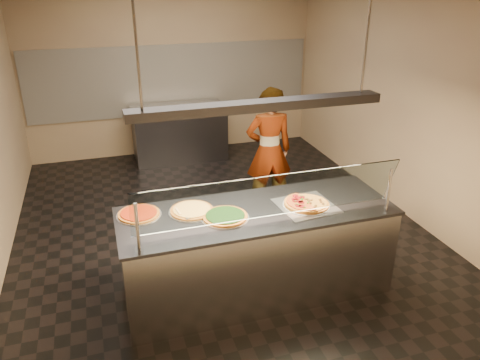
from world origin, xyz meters
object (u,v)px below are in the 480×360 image
object	(u,v)px
perforated_tray	(306,205)
pizza_cheese	(192,210)
pizza_tomato	(139,214)
prep_table	(180,133)
sneeze_guard	(271,197)
worker	(269,151)
half_pizza_pepperoni	(296,204)
serving_counter	(256,251)
pizza_spatula	(183,213)
heat_lamp_housing	(259,106)
half_pizza_sausage	(316,202)
pizza_spinach	(225,216)

from	to	relation	value
perforated_tray	pizza_cheese	size ratio (longest dim) A/B	1.28
pizza_tomato	prep_table	xyz separation A→B (m)	(1.07, 3.71, -0.48)
sneeze_guard	pizza_cheese	size ratio (longest dim) A/B	5.52
pizza_tomato	worker	bearing A→B (deg)	37.93
half_pizza_pepperoni	pizza_cheese	bearing A→B (deg)	167.31
perforated_tray	pizza_tomato	world-z (taller)	pizza_tomato
serving_counter	pizza_spatula	size ratio (longest dim) A/B	11.45
sneeze_guard	heat_lamp_housing	xyz separation A→B (m)	(0.00, 0.34, 0.72)
half_pizza_pepperoni	pizza_cheese	xyz separation A→B (m)	(-0.98, 0.22, -0.02)
half_pizza_sausage	heat_lamp_housing	world-z (taller)	heat_lamp_housing
pizza_tomato	prep_table	size ratio (longest dim) A/B	0.26
half_pizza_pepperoni	worker	distance (m)	1.78
half_pizza_sausage	pizza_cheese	xyz separation A→B (m)	(-1.19, 0.22, -0.01)
perforated_tray	pizza_spinach	distance (m)	0.82
pizza_spinach	pizza_spatula	xyz separation A→B (m)	(-0.36, 0.16, 0.01)
perforated_tray	pizza_spinach	bearing A→B (deg)	179.83
serving_counter	perforated_tray	size ratio (longest dim) A/B	4.73
perforated_tray	half_pizza_sausage	world-z (taller)	half_pizza_sausage
worker	heat_lamp_housing	xyz separation A→B (m)	(-0.76, -1.68, 1.10)
serving_counter	pizza_spatula	distance (m)	0.86
half_pizza_sausage	pizza_tomato	world-z (taller)	half_pizza_sausage
perforated_tray	half_pizza_sausage	xyz separation A→B (m)	(0.10, -0.00, 0.02)
serving_counter	pizza_tomato	xyz separation A→B (m)	(-1.09, 0.24, 0.48)
half_pizza_pepperoni	half_pizza_sausage	size ratio (longest dim) A/B	1.00
pizza_spinach	pizza_cheese	distance (m)	0.35
pizza_cheese	pizza_tomato	distance (m)	0.49
pizza_tomato	prep_table	world-z (taller)	pizza_tomato
half_pizza_sausage	pizza_cheese	size ratio (longest dim) A/B	1.02
sneeze_guard	pizza_spatula	world-z (taller)	sneeze_guard
pizza_cheese	heat_lamp_housing	world-z (taller)	heat_lamp_housing
sneeze_guard	perforated_tray	size ratio (longest dim) A/B	4.30
pizza_spinach	pizza_spatula	size ratio (longest dim) A/B	1.93
pizza_spatula	serving_counter	bearing A→B (deg)	-7.93
sneeze_guard	heat_lamp_housing	bearing A→B (deg)	90.00
serving_counter	pizza_tomato	bearing A→B (deg)	167.75
sneeze_guard	half_pizza_pepperoni	world-z (taller)	sneeze_guard
sneeze_guard	perforated_tray	distance (m)	0.63
sneeze_guard	half_pizza_sausage	bearing A→B (deg)	25.49
sneeze_guard	heat_lamp_housing	world-z (taller)	heat_lamp_housing
perforated_tray	heat_lamp_housing	size ratio (longest dim) A/B	0.24
pizza_tomato	pizza_spatula	xyz separation A→B (m)	(0.40, -0.14, 0.01)
serving_counter	prep_table	distance (m)	3.95
pizza_spinach	serving_counter	bearing A→B (deg)	9.97
pizza_tomato	pizza_spatula	size ratio (longest dim) A/B	1.80
half_pizza_pepperoni	prep_table	world-z (taller)	half_pizza_pepperoni
half_pizza_sausage	prep_table	size ratio (longest dim) A/B	0.28
perforated_tray	half_pizza_sausage	bearing A→B (deg)	-0.88
sneeze_guard	prep_table	xyz separation A→B (m)	(-0.02, 4.29, -0.76)
perforated_tray	pizza_spinach	size ratio (longest dim) A/B	1.26
pizza_spinach	half_pizza_pepperoni	bearing A→B (deg)	-0.10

